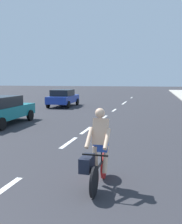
{
  "coord_description": "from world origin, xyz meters",
  "views": [
    {
      "loc": [
        3.24,
        -0.73,
        2.44
      ],
      "look_at": [
        0.62,
        9.4,
        1.1
      ],
      "focal_mm": 40.0,
      "sensor_mm": 36.0,
      "label": 1
    }
  ],
  "objects": [
    {
      "name": "lane_stripe_3",
      "position": [
        0.0,
        10.81,
        0.0
      ],
      "size": [
        0.16,
        1.8,
        0.01
      ],
      "primitive_type": "cube",
      "color": "white",
      "rests_on": "ground"
    },
    {
      "name": "lane_stripe_4",
      "position": [
        0.0,
        15.2,
        0.0
      ],
      "size": [
        0.16,
        1.8,
        0.01
      ],
      "primitive_type": "cube",
      "color": "white",
      "rests_on": "ground"
    },
    {
      "name": "parked_car_blue",
      "position": [
        -5.07,
        21.04,
        0.84
      ],
      "size": [
        2.26,
        4.59,
        1.57
      ],
      "rotation": [
        0.0,
        0.0,
        0.05
      ],
      "color": "#1E389E",
      "rests_on": "ground"
    },
    {
      "name": "ground_plane",
      "position": [
        0.0,
        20.0,
        0.0
      ],
      "size": [
        160.0,
        160.0,
        0.0
      ],
      "primitive_type": "plane",
      "color": "#2D2D33"
    },
    {
      "name": "parked_car_teal",
      "position": [
        -5.0,
        11.19,
        0.84
      ],
      "size": [
        2.27,
        4.68,
        1.57
      ],
      "rotation": [
        0.0,
        0.0,
        0.04
      ],
      "color": "#14727A",
      "rests_on": "ground"
    },
    {
      "name": "lane_stripe_7",
      "position": [
        0.0,
        27.18,
        0.0
      ],
      "size": [
        0.16,
        1.8,
        0.01
      ],
      "primitive_type": "cube",
      "color": "white",
      "rests_on": "ground"
    },
    {
      "name": "lane_stripe_5",
      "position": [
        0.0,
        19.34,
        0.0
      ],
      "size": [
        0.16,
        1.8,
        0.01
      ],
      "primitive_type": "cube",
      "color": "white",
      "rests_on": "ground"
    },
    {
      "name": "lane_stripe_2",
      "position": [
        0.0,
        8.31,
        0.0
      ],
      "size": [
        0.16,
        1.8,
        0.01
      ],
      "primitive_type": "cube",
      "color": "white",
      "rests_on": "ground"
    },
    {
      "name": "lane_stripe_8",
      "position": [
        0.0,
        34.59,
        0.0
      ],
      "size": [
        0.16,
        1.8,
        0.01
      ],
      "primitive_type": "cube",
      "color": "white",
      "rests_on": "ground"
    },
    {
      "name": "cyclist",
      "position": [
        2.0,
        4.6,
        0.83
      ],
      "size": [
        0.62,
        1.71,
        1.82
      ],
      "rotation": [
        0.0,
        0.0,
        3.14
      ],
      "color": "black",
      "rests_on": "ground"
    },
    {
      "name": "lane_stripe_6",
      "position": [
        0.0,
        25.27,
        0.0
      ],
      "size": [
        0.16,
        1.8,
        0.01
      ],
      "primitive_type": "cube",
      "color": "white",
      "rests_on": "ground"
    }
  ]
}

